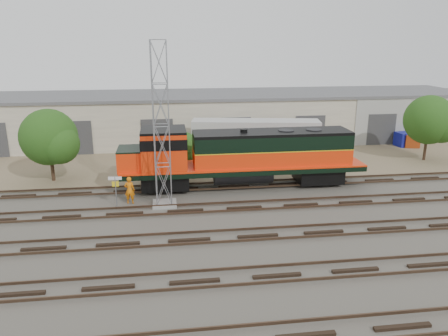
{
  "coord_description": "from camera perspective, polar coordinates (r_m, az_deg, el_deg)",
  "views": [
    {
      "loc": [
        -5.06,
        -25.83,
        11.12
      ],
      "look_at": [
        -1.06,
        4.0,
        2.2
      ],
      "focal_mm": 35.0,
      "sensor_mm": 36.0,
      "label": 1
    }
  ],
  "objects": [
    {
      "name": "tree_west",
      "position": [
        37.19,
        -21.61,
        3.54
      ],
      "size": [
        4.72,
        4.5,
        5.88
      ],
      "color": "#382619",
      "rests_on": "ground"
    },
    {
      "name": "warehouse",
      "position": [
        49.79,
        -1.66,
        6.72
      ],
      "size": [
        58.4,
        10.4,
        5.3
      ],
      "color": "beige",
      "rests_on": "ground"
    },
    {
      "name": "tree_east",
      "position": [
        45.1,
        25.56,
        5.52
      ],
      "size": [
        4.81,
        4.58,
        6.18
      ],
      "color": "#382619",
      "rests_on": "ground"
    },
    {
      "name": "ground",
      "position": [
        28.57,
        3.19,
        -6.42
      ],
      "size": [
        140.0,
        140.0,
        0.0
      ],
      "primitive_type": "plane",
      "color": "#47423A",
      "rests_on": "ground"
    },
    {
      "name": "signal_tower",
      "position": [
        29.26,
        -8.16,
        5.05
      ],
      "size": [
        1.63,
        1.63,
        11.09
      ],
      "rotation": [
        0.0,
        0.0,
        -0.01
      ],
      "color": "gray",
      "rests_on": "ground"
    },
    {
      "name": "sign_post",
      "position": [
        30.55,
        -13.99,
        -2.24
      ],
      "size": [
        0.91,
        0.09,
        2.23
      ],
      "color": "gray",
      "rests_on": "ground"
    },
    {
      "name": "tracks",
      "position": [
        25.86,
        4.44,
        -8.82
      ],
      "size": [
        80.0,
        20.4,
        0.28
      ],
      "color": "black",
      "rests_on": "ground"
    },
    {
      "name": "dumpster_red",
      "position": [
        50.74,
        23.24,
        3.31
      ],
      "size": [
        1.76,
        1.68,
        1.4
      ],
      "primitive_type": "cube",
      "rotation": [
        0.0,
        0.0,
        -0.21
      ],
      "color": "#993610",
      "rests_on": "ground"
    },
    {
      "name": "semi_trailer",
      "position": [
        42.0,
        4.52,
        4.39
      ],
      "size": [
        12.31,
        4.4,
        3.72
      ],
      "rotation": [
        0.0,
        0.0,
        -0.17
      ],
      "color": "silver",
      "rests_on": "ground"
    },
    {
      "name": "dirt_strip",
      "position": [
        42.61,
        -0.56,
        1.4
      ],
      "size": [
        80.0,
        16.0,
        0.02
      ],
      "primitive_type": "cube",
      "color": "#726047",
      "rests_on": "ground"
    },
    {
      "name": "tree_mid",
      "position": [
        37.83,
        -5.57,
        1.84
      ],
      "size": [
        4.01,
        3.82,
        3.82
      ],
      "color": "#382619",
      "rests_on": "ground"
    },
    {
      "name": "worker",
      "position": [
        31.21,
        -12.23,
        -2.84
      ],
      "size": [
        0.77,
        0.55,
        1.96
      ],
      "primitive_type": "imported",
      "rotation": [
        0.0,
        0.0,
        3.02
      ],
      "color": "orange",
      "rests_on": "ground"
    },
    {
      "name": "dumpster_blue",
      "position": [
        50.84,
        22.45,
        3.48
      ],
      "size": [
        1.77,
        1.68,
        1.5
      ],
      "primitive_type": "cube",
      "rotation": [
        0.0,
        0.0,
        0.12
      ],
      "color": "navy",
      "rests_on": "ground"
    },
    {
      "name": "locomotive",
      "position": [
        33.41,
        2.01,
        1.65
      ],
      "size": [
        18.72,
        3.28,
        4.5
      ],
      "color": "black",
      "rests_on": "tracks"
    }
  ]
}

